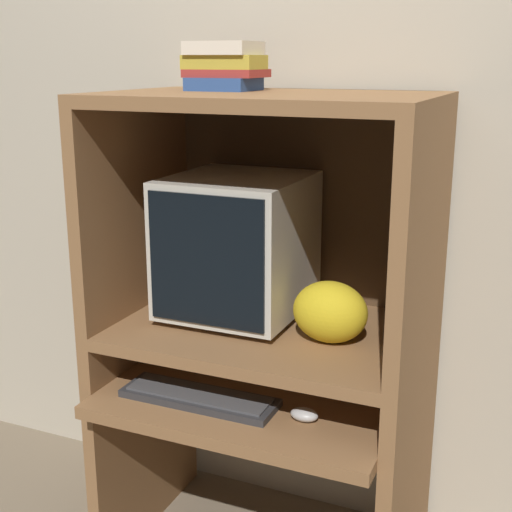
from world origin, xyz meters
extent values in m
cube|color=#B2A893|center=(0.00, 0.66, 1.30)|extent=(6.00, 0.06, 2.60)
cube|color=brown|center=(-0.43, 0.30, 0.30)|extent=(0.04, 0.60, 0.61)
cube|color=brown|center=(0.43, 0.30, 0.30)|extent=(0.04, 0.60, 0.61)
cube|color=brown|center=(0.00, 0.10, 0.59)|extent=(0.82, 0.34, 0.04)
cube|color=brown|center=(-0.43, 0.30, 0.69)|extent=(0.04, 0.60, 0.17)
cube|color=brown|center=(0.43, 0.30, 0.69)|extent=(0.04, 0.60, 0.17)
cube|color=brown|center=(0.00, 0.30, 0.76)|extent=(0.82, 0.60, 0.04)
cube|color=brown|center=(-0.43, 0.30, 1.11)|extent=(0.04, 0.60, 0.66)
cube|color=brown|center=(0.43, 0.30, 1.11)|extent=(0.04, 0.60, 0.66)
cube|color=brown|center=(0.00, 0.30, 1.42)|extent=(0.82, 0.60, 0.04)
cube|color=#48321E|center=(0.00, 0.59, 1.11)|extent=(0.82, 0.01, 0.66)
cylinder|color=beige|center=(-0.12, 0.36, 0.79)|extent=(0.21, 0.21, 0.02)
cube|color=beige|center=(-0.12, 0.36, 1.00)|extent=(0.38, 0.41, 0.40)
cube|color=black|center=(-0.12, 0.15, 1.00)|extent=(0.34, 0.01, 0.36)
cube|color=#2D2D30|center=(-0.11, 0.09, 0.62)|extent=(0.44, 0.14, 0.02)
cube|color=#474749|center=(-0.11, 0.09, 0.63)|extent=(0.41, 0.11, 0.01)
ellipsoid|color=#B7B7B7|center=(0.19, 0.10, 0.63)|extent=(0.07, 0.05, 0.03)
ellipsoid|color=gold|center=(0.20, 0.26, 0.86)|extent=(0.21, 0.16, 0.17)
cube|color=navy|center=(-0.17, 0.38, 1.46)|extent=(0.18, 0.16, 0.04)
cube|color=maroon|center=(-0.16, 0.39, 1.49)|extent=(0.21, 0.16, 0.02)
cube|color=gold|center=(-0.17, 0.38, 1.52)|extent=(0.21, 0.13, 0.04)
cube|color=beige|center=(-0.17, 0.38, 1.55)|extent=(0.19, 0.16, 0.04)
camera|label=1|loc=(0.75, -1.49, 1.52)|focal=50.00mm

